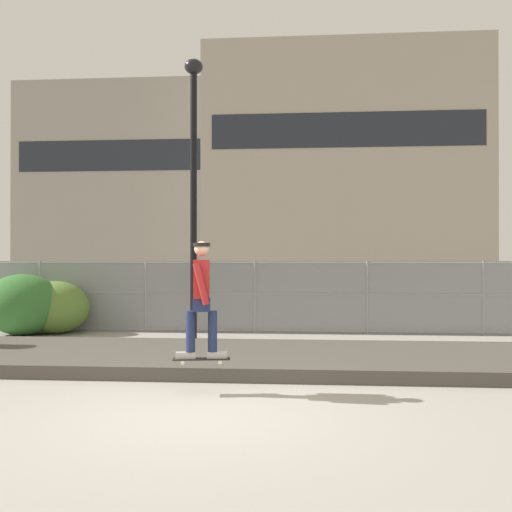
% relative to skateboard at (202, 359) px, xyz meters
% --- Properties ---
extents(ground_plane, '(120.00, 120.00, 0.00)m').
position_rel_skateboard_xyz_m(ground_plane, '(0.19, -1.03, -0.49)').
color(ground_plane, '#9E998E').
extents(gravel_berm, '(12.88, 3.32, 0.22)m').
position_rel_skateboard_xyz_m(gravel_berm, '(0.19, 2.40, -0.38)').
color(gravel_berm, '#4C473F').
rests_on(gravel_berm, ground_plane).
extents(skateboard, '(0.82, 0.31, 0.07)m').
position_rel_skateboard_xyz_m(skateboard, '(0.00, 0.00, 0.00)').
color(skateboard, black).
extents(skater, '(0.73, 0.61, 1.65)m').
position_rel_skateboard_xyz_m(skater, '(-0.00, 0.00, 0.94)').
color(skater, '#B2ADA8').
rests_on(skater, skateboard).
extents(chain_fence, '(17.20, 0.06, 1.85)m').
position_rel_skateboard_xyz_m(chain_fence, '(0.19, 6.79, 0.44)').
color(chain_fence, gray).
rests_on(chain_fence, ground_plane).
extents(street_lamp, '(0.44, 0.44, 6.69)m').
position_rel_skateboard_xyz_m(street_lamp, '(-1.18, 5.65, 3.68)').
color(street_lamp, black).
rests_on(street_lamp, ground_plane).
extents(parked_car_near, '(4.54, 2.24, 1.66)m').
position_rel_skateboard_xyz_m(parked_car_near, '(-4.30, 9.48, 0.35)').
color(parked_car_near, black).
rests_on(parked_car_near, ground_plane).
extents(parked_car_mid, '(4.42, 1.98, 1.66)m').
position_rel_skateboard_xyz_m(parked_car_mid, '(1.09, 9.28, 0.35)').
color(parked_car_mid, '#B7BABF').
rests_on(parked_car_mid, ground_plane).
extents(library_building, '(18.40, 11.40, 16.61)m').
position_rel_skateboard_xyz_m(library_building, '(-13.31, 43.58, 7.82)').
color(library_building, gray).
rests_on(library_building, ground_plane).
extents(office_block, '(20.99, 12.97, 17.89)m').
position_rel_skateboard_xyz_m(office_block, '(4.54, 39.99, 8.45)').
color(office_block, '#9E9384').
rests_on(office_block, ground_plane).
extents(shrub_left, '(1.97, 1.61, 1.52)m').
position_rel_skateboard_xyz_m(shrub_left, '(-5.57, 5.94, 0.27)').
color(shrub_left, '#336B2D').
rests_on(shrub_left, ground_plane).
extents(shrub_center, '(1.73, 1.42, 1.34)m').
position_rel_skateboard_xyz_m(shrub_center, '(-4.86, 6.26, 0.18)').
color(shrub_center, '#567A33').
rests_on(shrub_center, ground_plane).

